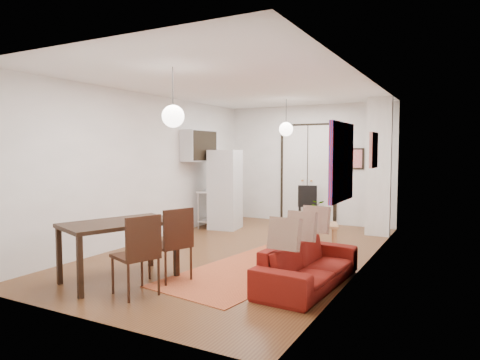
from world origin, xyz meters
The scene contains 27 objects.
floor centered at (0.00, 0.00, 0.00)m, with size 7.00×7.00×0.00m, color brown.
ceiling centered at (0.00, 0.00, 2.90)m, with size 4.20×7.00×0.02m, color white.
wall_back centered at (0.00, 3.50, 1.45)m, with size 4.20×0.02×2.90m, color silver.
wall_front centered at (0.00, -3.50, 1.45)m, with size 4.20×0.02×2.90m, color silver.
wall_left centered at (-2.10, 0.00, 1.45)m, with size 0.02×7.00×2.90m, color silver.
wall_right centered at (2.10, 0.00, 1.45)m, with size 0.02×7.00×2.90m, color silver.
double_doors centered at (0.00, 3.46, 1.20)m, with size 1.44×0.06×2.50m, color silver.
stub_partition centered at (1.85, 2.55, 1.45)m, with size 0.50×0.10×2.90m, color silver.
wall_cabinet centered at (-1.92, 1.50, 1.90)m, with size 0.35×1.00×0.70m, color silver.
painting_popart centered at (2.08, -1.25, 1.65)m, with size 0.05×1.00×1.00m, color red.
painting_abstract centered at (2.08, 0.80, 1.80)m, with size 0.05×0.50×0.60m, color #F0E3C8.
poster_back centered at (1.15, 3.47, 1.60)m, with size 0.40×0.03×0.50m, color red.
print_left centered at (-2.07, 2.00, 1.95)m, with size 0.03×0.44×0.54m, color #9B6E40.
pendant_back centered at (0.00, 2.00, 2.25)m, with size 0.30×0.30×0.80m.
pendant_front centered at (0.00, -2.00, 2.25)m, with size 0.30×0.30×0.80m.
kilim_rug centered at (0.70, -0.62, 0.00)m, with size 1.42×3.79×0.01m, color #C45D31.
sofa centered at (1.66, -1.28, 0.28)m, with size 0.76×1.94×0.57m, color maroon.
coffee_table centered at (0.95, 0.82, 0.39)m, with size 1.16×0.88×0.46m.
potted_plant centered at (1.05, 0.82, 0.68)m, with size 0.35×0.40×0.44m, color #427032.
kitchen_counter centered at (-1.75, 2.01, 0.55)m, with size 0.71×1.19×0.86m.
bowl centered at (-1.75, 1.71, 0.89)m, with size 0.20×0.20×0.05m, color silver.
soap_bottle centered at (-1.75, 2.26, 0.95)m, with size 0.08×0.08×0.18m, color teal.
fridge centered at (-1.39, 1.78, 0.90)m, with size 0.64×0.64×1.80m, color silver.
dining_table centered at (-0.72, -2.29, 0.73)m, with size 1.31×1.68×0.82m.
dining_chair_near centered at (-0.12, -1.84, 0.59)m, with size 0.62×0.75×1.01m.
dining_chair_far centered at (-0.12, -2.54, 0.59)m, with size 0.62×0.75×1.01m.
black_side_chair centered at (0.11, 3.24, 0.57)m, with size 0.55×0.56×0.97m.
Camera 1 is at (3.49, -6.64, 1.80)m, focal length 32.00 mm.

